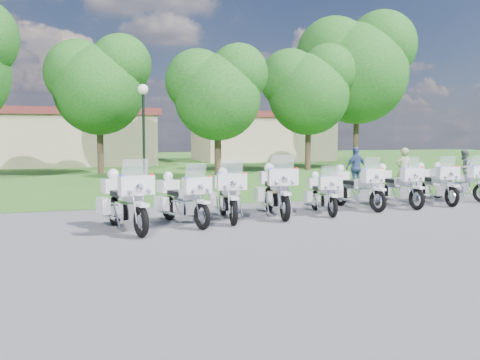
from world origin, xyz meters
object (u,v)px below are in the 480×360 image
object	(u,v)px
motorcycle_4	(322,193)
bystander_a	(403,170)
motorcycle_0	(124,200)
bystander_b	(464,169)
motorcycle_7	(433,183)
motorcycle_2	(227,194)
bystander_c	(356,168)
motorcycle_1	(182,198)
motorcycle_3	(275,190)
lamp_post	(143,110)
motorcycle_6	(396,185)
motorcycle_8	(456,181)
motorcycle_5	(355,187)

from	to	relation	value
motorcycle_4	bystander_a	distance (m)	6.87
motorcycle_0	bystander_b	size ratio (longest dim) A/B	1.58
motorcycle_7	bystander_a	xyz separation A→B (m)	(1.02, 3.15, 0.20)
motorcycle_2	bystander_c	xyz separation A→B (m)	(7.38, 5.97, 0.18)
motorcycle_1	motorcycle_7	distance (m)	8.95
motorcycle_3	motorcycle_2	bearing A→B (deg)	17.27
motorcycle_0	motorcycle_3	size ratio (longest dim) A/B	0.98
motorcycle_3	bystander_a	xyz separation A→B (m)	(7.03, 4.05, 0.14)
lamp_post	bystander_c	distance (m)	9.34
motorcycle_1	motorcycle_2	size ratio (longest dim) A/B	0.93
motorcycle_1	motorcycle_4	size ratio (longest dim) A/B	1.08
motorcycle_2	motorcycle_6	xyz separation A→B (m)	(5.92, 0.93, -0.02)
motorcycle_4	motorcycle_8	bearing A→B (deg)	-159.53
bystander_a	bystander_c	world-z (taller)	bystander_c
motorcycle_6	bystander_b	size ratio (longest dim) A/B	1.49
bystander_b	bystander_c	size ratio (longest dim) A/B	0.93
motorcycle_7	motorcycle_8	distance (m)	1.41
motorcycle_0	lamp_post	bearing A→B (deg)	-113.79
lamp_post	motorcycle_0	bearing A→B (deg)	-100.20
motorcycle_0	motorcycle_2	xyz separation A→B (m)	(2.80, 0.82, -0.04)
motorcycle_2	lamp_post	bearing A→B (deg)	-76.84
motorcycle_3	motorcycle_6	xyz separation A→B (m)	(4.42, 0.68, -0.06)
motorcycle_2	motorcycle_4	size ratio (longest dim) A/B	1.16
motorcycle_2	motorcycle_7	distance (m)	7.59
motorcycle_3	lamp_post	xyz separation A→B (m)	(-2.48, 9.11, 2.58)
motorcycle_8	lamp_post	distance (m)	12.75
motorcycle_1	lamp_post	bearing A→B (deg)	-109.68
motorcycle_0	motorcycle_4	size ratio (longest dim) A/B	1.21
motorcycle_4	lamp_post	bearing A→B (deg)	-59.38
motorcycle_0	motorcycle_8	distance (m)	11.89
lamp_post	motorcycle_5	bearing A→B (deg)	-57.76
bystander_c	motorcycle_2	bearing A→B (deg)	28.22
motorcycle_5	motorcycle_8	bearing A→B (deg)	179.43
motorcycle_0	bystander_b	bearing A→B (deg)	-171.79
motorcycle_6	bystander_c	world-z (taller)	bystander_c
motorcycle_3	lamp_post	size ratio (longest dim) A/B	0.59
motorcycle_3	bystander_c	distance (m)	8.20
motorcycle_5	motorcycle_8	world-z (taller)	motorcycle_5
motorcycle_4	motorcycle_5	size ratio (longest dim) A/B	0.89
bystander_a	motorcycle_2	bearing A→B (deg)	35.59
motorcycle_7	lamp_post	size ratio (longest dim) A/B	0.54
motorcycle_8	bystander_a	bearing A→B (deg)	-102.40
motorcycle_3	lamp_post	bearing A→B (deg)	-67.01
motorcycle_3	motorcycle_7	size ratio (longest dim) A/B	1.09
bystander_c	motorcycle_4	bearing A→B (deg)	41.57
motorcycle_1	motorcycle_4	xyz separation A→B (m)	(4.29, 0.64, -0.07)
motorcycle_2	bystander_c	world-z (taller)	bystander_c
motorcycle_3	bystander_b	size ratio (longest dim) A/B	1.61
motorcycle_4	motorcycle_6	xyz separation A→B (m)	(2.94, 0.66, 0.08)
motorcycle_0	motorcycle_8	world-z (taller)	motorcycle_0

